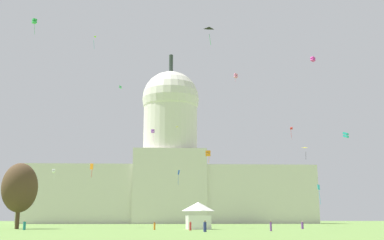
{
  "coord_description": "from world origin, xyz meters",
  "views": [
    {
      "loc": [
        -2.04,
        -35.12,
        1.96
      ],
      "look_at": [
        2.86,
        72.13,
        24.57
      ],
      "focal_mm": 43.98,
      "sensor_mm": 36.0,
      "label": 1
    }
  ],
  "objects_px": {
    "kite_green_high_b": "(34,21)",
    "kite_lime_high": "(94,38)",
    "person_red_front_right": "(190,226)",
    "kite_violet_mid": "(153,131)",
    "kite_black_high": "(209,30)",
    "capitol_building": "(170,173)",
    "person_navy_edge_east": "(205,227)",
    "kite_magenta_high": "(313,59)",
    "person_teal_back_center": "(24,226)",
    "kite_orange_low": "(92,167)",
    "kite_turquoise_mid": "(346,135)",
    "event_tent": "(198,216)",
    "kite_orange_low_b": "(208,153)",
    "person_orange_edge_west": "(154,226)",
    "kite_red_mid": "(291,129)",
    "person_purple_deep_crowd": "(271,226)",
    "kite_yellow_mid": "(305,149)",
    "kite_green_high": "(120,87)",
    "kite_white_low": "(54,171)",
    "kite_gold_mid": "(175,129)",
    "kite_blue_low": "(179,173)",
    "kite_cyan_low": "(319,189)",
    "person_purple_mid_right": "(302,225)",
    "kite_pink_high": "(236,76)",
    "tree_west_near": "(20,188)"
  },
  "relations": [
    {
      "from": "event_tent",
      "to": "kite_green_high",
      "type": "distance_m",
      "value": 105.99
    },
    {
      "from": "person_teal_back_center",
      "to": "kite_green_high",
      "type": "height_order",
      "value": "kite_green_high"
    },
    {
      "from": "kite_magenta_high",
      "to": "kite_red_mid",
      "type": "height_order",
      "value": "kite_magenta_high"
    },
    {
      "from": "person_teal_back_center",
      "to": "kite_orange_low_b",
      "type": "xyz_separation_m",
      "value": [
        33.95,
        13.37,
        15.01
      ]
    },
    {
      "from": "person_purple_deep_crowd",
      "to": "kite_violet_mid",
      "type": "relative_size",
      "value": 0.41
    },
    {
      "from": "person_red_front_right",
      "to": "kite_orange_low",
      "type": "height_order",
      "value": "kite_orange_low"
    },
    {
      "from": "person_orange_edge_west",
      "to": "kite_turquoise_mid",
      "type": "bearing_deg",
      "value": 157.36
    },
    {
      "from": "capitol_building",
      "to": "kite_cyan_low",
      "type": "relative_size",
      "value": 25.95
    },
    {
      "from": "person_navy_edge_east",
      "to": "person_teal_back_center",
      "type": "height_order",
      "value": "person_navy_edge_east"
    },
    {
      "from": "kite_white_low",
      "to": "kite_gold_mid",
      "type": "relative_size",
      "value": 2.87
    },
    {
      "from": "tree_west_near",
      "to": "person_navy_edge_east",
      "type": "distance_m",
      "value": 43.03
    },
    {
      "from": "kite_green_high_b",
      "to": "person_red_front_right",
      "type": "bearing_deg",
      "value": -81.11
    },
    {
      "from": "kite_yellow_mid",
      "to": "kite_red_mid",
      "type": "xyz_separation_m",
      "value": [
        0.56,
        16.15,
        9.17
      ]
    },
    {
      "from": "person_red_front_right",
      "to": "kite_black_high",
      "type": "xyz_separation_m",
      "value": [
        3.55,
        0.33,
        36.09
      ]
    },
    {
      "from": "person_teal_back_center",
      "to": "kite_white_low",
      "type": "xyz_separation_m",
      "value": [
        -8.18,
        51.89,
        14.85
      ]
    },
    {
      "from": "tree_west_near",
      "to": "kite_lime_high",
      "type": "distance_m",
      "value": 54.63
    },
    {
      "from": "person_orange_edge_west",
      "to": "kite_orange_low_b",
      "type": "xyz_separation_m",
      "value": [
        10.86,
        13.05,
        15.09
      ]
    },
    {
      "from": "capitol_building",
      "to": "kite_orange_low",
      "type": "distance_m",
      "value": 101.45
    },
    {
      "from": "kite_magenta_high",
      "to": "kite_yellow_mid",
      "type": "distance_m",
      "value": 26.41
    },
    {
      "from": "person_navy_edge_east",
      "to": "person_purple_deep_crowd",
      "type": "relative_size",
      "value": 1.06
    },
    {
      "from": "kite_turquoise_mid",
      "to": "kite_cyan_low",
      "type": "bearing_deg",
      "value": -140.59
    },
    {
      "from": "person_red_front_right",
      "to": "person_purple_mid_right",
      "type": "height_order",
      "value": "person_red_front_right"
    },
    {
      "from": "kite_violet_mid",
      "to": "kite_black_high",
      "type": "bearing_deg",
      "value": -49.93
    },
    {
      "from": "kite_red_mid",
      "to": "kite_green_high",
      "type": "bearing_deg",
      "value": -2.97
    },
    {
      "from": "person_navy_edge_east",
      "to": "kite_blue_low",
      "type": "height_order",
      "value": "kite_blue_low"
    },
    {
      "from": "kite_orange_low",
      "to": "event_tent",
      "type": "bearing_deg",
      "value": 58.3
    },
    {
      "from": "kite_green_high",
      "to": "kite_turquoise_mid",
      "type": "distance_m",
      "value": 112.67
    },
    {
      "from": "capitol_building",
      "to": "person_navy_edge_east",
      "type": "relative_size",
      "value": 69.89
    },
    {
      "from": "kite_violet_mid",
      "to": "kite_green_high",
      "type": "bearing_deg",
      "value": 147.68
    },
    {
      "from": "person_red_front_right",
      "to": "person_teal_back_center",
      "type": "distance_m",
      "value": 29.75
    },
    {
      "from": "kite_cyan_low",
      "to": "kite_orange_low_b",
      "type": "height_order",
      "value": "kite_orange_low_b"
    },
    {
      "from": "kite_lime_high",
      "to": "kite_pink_high",
      "type": "bearing_deg",
      "value": 93.5
    },
    {
      "from": "person_red_front_right",
      "to": "person_orange_edge_west",
      "type": "bearing_deg",
      "value": -68.2
    },
    {
      "from": "kite_orange_low",
      "to": "kite_turquoise_mid",
      "type": "xyz_separation_m",
      "value": [
        51.24,
        -13.23,
        5.13
      ]
    },
    {
      "from": "person_orange_edge_west",
      "to": "kite_white_low",
      "type": "xyz_separation_m",
      "value": [
        -31.28,
        51.57,
        14.93
      ]
    },
    {
      "from": "kite_gold_mid",
      "to": "capitol_building",
      "type": "bearing_deg",
      "value": -171.47
    },
    {
      "from": "person_orange_edge_west",
      "to": "person_purple_deep_crowd",
      "type": "height_order",
      "value": "person_purple_deep_crowd"
    },
    {
      "from": "kite_yellow_mid",
      "to": "kite_orange_low_b",
      "type": "relative_size",
      "value": 1.25
    },
    {
      "from": "kite_lime_high",
      "to": "kite_orange_low",
      "type": "bearing_deg",
      "value": -5.12
    },
    {
      "from": "event_tent",
      "to": "kite_gold_mid",
      "type": "distance_m",
      "value": 55.02
    },
    {
      "from": "kite_magenta_high",
      "to": "kite_green_high_b",
      "type": "bearing_deg",
      "value": -115.58
    },
    {
      "from": "person_navy_edge_east",
      "to": "kite_white_low",
      "type": "height_order",
      "value": "kite_white_low"
    },
    {
      "from": "person_orange_edge_west",
      "to": "kite_black_high",
      "type": "relative_size",
      "value": 0.45
    },
    {
      "from": "capitol_building",
      "to": "kite_gold_mid",
      "type": "bearing_deg",
      "value": -88.62
    },
    {
      "from": "event_tent",
      "to": "person_navy_edge_east",
      "type": "relative_size",
      "value": 2.99
    },
    {
      "from": "kite_green_high_b",
      "to": "kite_lime_high",
      "type": "bearing_deg",
      "value": -2.72
    },
    {
      "from": "person_navy_edge_east",
      "to": "kite_yellow_mid",
      "type": "distance_m",
      "value": 70.71
    },
    {
      "from": "event_tent",
      "to": "kite_pink_high",
      "type": "distance_m",
      "value": 69.69
    },
    {
      "from": "kite_white_low",
      "to": "kite_orange_low_b",
      "type": "xyz_separation_m",
      "value": [
        42.14,
        -38.52,
        0.16
      ]
    },
    {
      "from": "kite_magenta_high",
      "to": "kite_lime_high",
      "type": "xyz_separation_m",
      "value": [
        -60.05,
        9.38,
        8.58
      ]
    }
  ]
}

